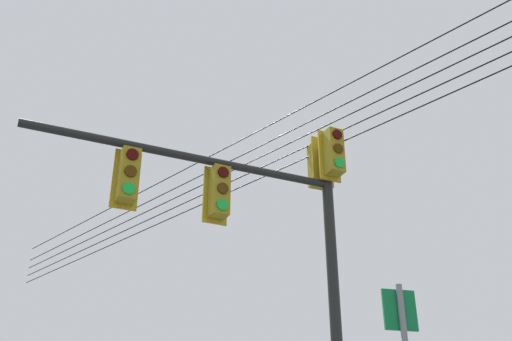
% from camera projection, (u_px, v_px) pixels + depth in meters
% --- Properties ---
extents(signal_mast_assembly, '(5.58, 1.90, 7.09)m').
position_uv_depth(signal_mast_assembly, '(273.00, 220.00, 10.11)').
color(signal_mast_assembly, black).
rests_on(signal_mast_assembly, ground).
extents(overhead_wire_span, '(13.38, 19.39, 1.33)m').
position_uv_depth(overhead_wire_span, '(284.00, 144.00, 12.19)').
color(overhead_wire_span, black).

